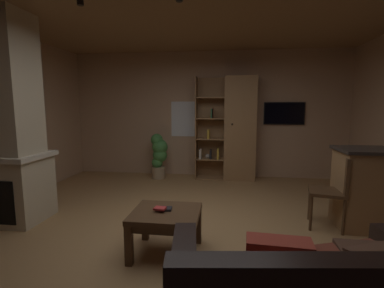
{
  "coord_description": "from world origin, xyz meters",
  "views": [
    {
      "loc": [
        0.45,
        -3.06,
        1.52
      ],
      "look_at": [
        0.0,
        0.4,
        1.05
      ],
      "focal_mm": 25.81,
      "sensor_mm": 36.0,
      "label": 1
    }
  ],
  "objects_px": {
    "bookshelf_cabinet": "(236,129)",
    "table_book_1": "(160,208)",
    "stone_fireplace": "(7,130)",
    "potted_floor_plant": "(159,154)",
    "dining_chair": "(334,187)",
    "wall_mounted_tv": "(284,113)",
    "coffee_table": "(166,219)",
    "table_book_0": "(165,209)"
  },
  "relations": [
    {
      "from": "stone_fireplace",
      "to": "bookshelf_cabinet",
      "type": "relative_size",
      "value": 1.26
    },
    {
      "from": "stone_fireplace",
      "to": "bookshelf_cabinet",
      "type": "distance_m",
      "value": 3.96
    },
    {
      "from": "stone_fireplace",
      "to": "table_book_1",
      "type": "distance_m",
      "value": 2.37
    },
    {
      "from": "table_book_1",
      "to": "dining_chair",
      "type": "distance_m",
      "value": 2.19
    },
    {
      "from": "bookshelf_cabinet",
      "to": "potted_floor_plant",
      "type": "distance_m",
      "value": 1.7
    },
    {
      "from": "potted_floor_plant",
      "to": "coffee_table",
      "type": "bearing_deg",
      "value": -74.53
    },
    {
      "from": "wall_mounted_tv",
      "to": "dining_chair",
      "type": "bearing_deg",
      "value": -86.25
    },
    {
      "from": "bookshelf_cabinet",
      "to": "wall_mounted_tv",
      "type": "height_order",
      "value": "bookshelf_cabinet"
    },
    {
      "from": "table_book_1",
      "to": "stone_fireplace",
      "type": "bearing_deg",
      "value": 164.78
    },
    {
      "from": "bookshelf_cabinet",
      "to": "dining_chair",
      "type": "xyz_separation_m",
      "value": [
        1.17,
        -2.27,
        -0.53
      ]
    },
    {
      "from": "table_book_1",
      "to": "table_book_0",
      "type": "bearing_deg",
      "value": 49.12
    },
    {
      "from": "dining_chair",
      "to": "wall_mounted_tv",
      "type": "distance_m",
      "value": 2.63
    },
    {
      "from": "table_book_1",
      "to": "potted_floor_plant",
      "type": "xyz_separation_m",
      "value": [
        -0.77,
        3.02,
        0.03
      ]
    },
    {
      "from": "coffee_table",
      "to": "bookshelf_cabinet",
      "type": "bearing_deg",
      "value": 76.03
    },
    {
      "from": "dining_chair",
      "to": "potted_floor_plant",
      "type": "distance_m",
      "value": 3.5
    },
    {
      "from": "table_book_1",
      "to": "potted_floor_plant",
      "type": "relative_size",
      "value": 0.12
    },
    {
      "from": "bookshelf_cabinet",
      "to": "potted_floor_plant",
      "type": "xyz_separation_m",
      "value": [
        -1.61,
        -0.14,
        -0.53
      ]
    },
    {
      "from": "potted_floor_plant",
      "to": "wall_mounted_tv",
      "type": "distance_m",
      "value": 2.77
    },
    {
      "from": "table_book_0",
      "to": "table_book_1",
      "type": "xyz_separation_m",
      "value": [
        -0.05,
        -0.05,
        0.02
      ]
    },
    {
      "from": "table_book_0",
      "to": "dining_chair",
      "type": "height_order",
      "value": "dining_chair"
    },
    {
      "from": "bookshelf_cabinet",
      "to": "dining_chair",
      "type": "relative_size",
      "value": 2.32
    },
    {
      "from": "bookshelf_cabinet",
      "to": "wall_mounted_tv",
      "type": "xyz_separation_m",
      "value": [
        1.0,
        0.21,
        0.33
      ]
    },
    {
      "from": "wall_mounted_tv",
      "to": "table_book_0",
      "type": "bearing_deg",
      "value": -118.43
    },
    {
      "from": "potted_floor_plant",
      "to": "dining_chair",
      "type": "bearing_deg",
      "value": -37.52
    },
    {
      "from": "coffee_table",
      "to": "dining_chair",
      "type": "relative_size",
      "value": 0.75
    },
    {
      "from": "stone_fireplace",
      "to": "wall_mounted_tv",
      "type": "height_order",
      "value": "stone_fireplace"
    },
    {
      "from": "table_book_0",
      "to": "bookshelf_cabinet",
      "type": "bearing_deg",
      "value": 75.68
    },
    {
      "from": "table_book_0",
      "to": "potted_floor_plant",
      "type": "relative_size",
      "value": 0.13
    },
    {
      "from": "wall_mounted_tv",
      "to": "table_book_1",
      "type": "bearing_deg",
      "value": -118.65
    },
    {
      "from": "coffee_table",
      "to": "wall_mounted_tv",
      "type": "height_order",
      "value": "wall_mounted_tv"
    },
    {
      "from": "coffee_table",
      "to": "table_book_0",
      "type": "relative_size",
      "value": 5.42
    },
    {
      "from": "coffee_table",
      "to": "stone_fireplace",
      "type": "bearing_deg",
      "value": 165.58
    },
    {
      "from": "bookshelf_cabinet",
      "to": "stone_fireplace",
      "type": "bearing_deg",
      "value": -139.65
    },
    {
      "from": "table_book_0",
      "to": "table_book_1",
      "type": "relative_size",
      "value": 1.1
    },
    {
      "from": "table_book_1",
      "to": "dining_chair",
      "type": "xyz_separation_m",
      "value": [
        2.0,
        0.88,
        0.04
      ]
    },
    {
      "from": "table_book_1",
      "to": "bookshelf_cabinet",
      "type": "bearing_deg",
      "value": 75.14
    },
    {
      "from": "dining_chair",
      "to": "wall_mounted_tv",
      "type": "xyz_separation_m",
      "value": [
        -0.16,
        2.48,
        0.86
      ]
    },
    {
      "from": "bookshelf_cabinet",
      "to": "table_book_1",
      "type": "relative_size",
      "value": 18.32
    },
    {
      "from": "coffee_table",
      "to": "potted_floor_plant",
      "type": "relative_size",
      "value": 0.72
    },
    {
      "from": "dining_chair",
      "to": "table_book_0",
      "type": "bearing_deg",
      "value": -156.97
    },
    {
      "from": "stone_fireplace",
      "to": "table_book_0",
      "type": "relative_size",
      "value": 21.1
    },
    {
      "from": "bookshelf_cabinet",
      "to": "potted_floor_plant",
      "type": "height_order",
      "value": "bookshelf_cabinet"
    }
  ]
}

